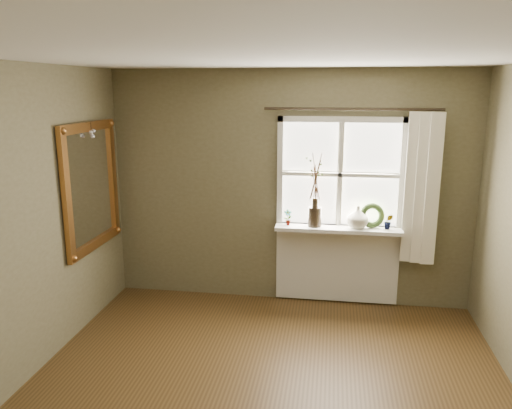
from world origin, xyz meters
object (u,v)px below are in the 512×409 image
Objects in this scene: wreath at (372,218)px; gilt_mirror at (91,186)px; dark_jug at (315,217)px; cream_vase at (358,217)px.

wreath is 0.21× the size of gilt_mirror.
dark_jug is 0.16× the size of gilt_mirror.
wreath is (0.61, 0.04, -0.00)m from dark_jug.
wreath is at bearing 14.69° from cream_vase.
gilt_mirror reaches higher than dark_jug.
dark_jug is 0.61m from wreath.
cream_vase is 0.16m from wreath.
dark_jug is at bearing 180.00° from cream_vase.
wreath is at bearing 12.59° from gilt_mirror.
dark_jug is 0.78× the size of wreath.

